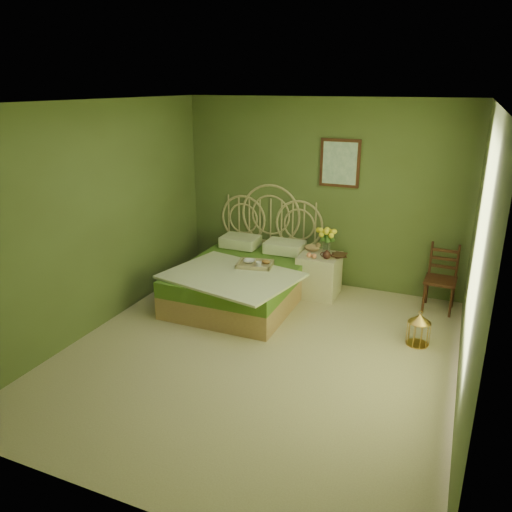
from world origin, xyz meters
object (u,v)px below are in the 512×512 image
at_px(bed, 245,277).
at_px(chair, 442,274).
at_px(birdcage, 419,330).
at_px(nightstand, 320,270).

xyz_separation_m(bed, chair, (2.44, 0.68, 0.17)).
bearing_deg(birdcage, bed, 169.45).
height_order(chair, birdcage, chair).
distance_m(bed, chair, 2.54).
distance_m(nightstand, chair, 1.56).
distance_m(chair, birdcage, 1.15).
bearing_deg(nightstand, birdcage, -33.53).
bearing_deg(nightstand, bed, -150.73).
relative_size(bed, chair, 2.60).
bearing_deg(birdcage, chair, 82.80).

